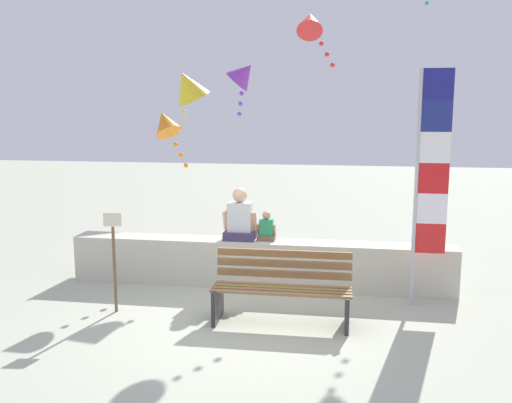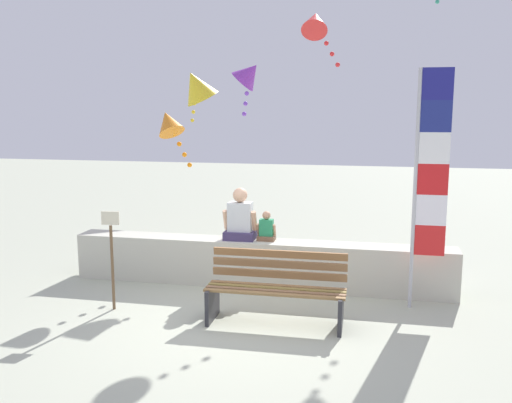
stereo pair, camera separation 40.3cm
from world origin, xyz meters
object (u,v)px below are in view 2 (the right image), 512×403
at_px(person_adult, 240,219).
at_px(sign_post, 112,252).
at_px(kite_red, 315,22).
at_px(kite_orange, 169,123).
at_px(kite_yellow, 197,86).
at_px(park_bench, 276,290).
at_px(kite_purple, 249,74).
at_px(person_child, 266,229).
at_px(flag_banner, 427,173).

bearing_deg(person_adult, sign_post, -134.31).
distance_m(person_adult, kite_red, 3.70).
xyz_separation_m(kite_orange, kite_yellow, (-0.39, 2.71, 0.69)).
bearing_deg(park_bench, kite_yellow, 118.23).
height_order(person_adult, kite_purple, kite_purple).
xyz_separation_m(kite_red, kite_orange, (-2.22, -1.25, -1.69)).
xyz_separation_m(person_child, kite_orange, (-1.71, 0.51, 1.57)).
distance_m(park_bench, kite_red, 4.91).
distance_m(person_adult, kite_purple, 3.04).
bearing_deg(kite_red, sign_post, -125.93).
distance_m(person_adult, kite_yellow, 4.22).
bearing_deg(sign_post, kite_orange, 86.76).
distance_m(person_child, kite_yellow, 4.47).
bearing_deg(person_adult, kite_purple, 98.46).
bearing_deg(person_child, flag_banner, -13.75).
height_order(person_adult, person_child, person_adult).
xyz_separation_m(park_bench, flag_banner, (1.84, 0.90, 1.42)).
distance_m(person_child, sign_post, 2.33).
height_order(park_bench, kite_red, kite_red).
bearing_deg(sign_post, kite_purple, 71.88).
height_order(person_child, kite_orange, kite_orange).
height_order(person_child, flag_banner, flag_banner).
bearing_deg(kite_red, person_adult, -117.36).
relative_size(person_adult, kite_yellow, 0.67).
relative_size(kite_purple, sign_post, 0.80).
relative_size(park_bench, kite_orange, 1.70).
bearing_deg(kite_yellow, kite_red, -29.30).
bearing_deg(kite_red, kite_yellow, 150.70).
bearing_deg(sign_post, kite_red, 54.07).
distance_m(flag_banner, kite_orange, 4.14).
height_order(flag_banner, kite_yellow, kite_yellow).
xyz_separation_m(park_bench, person_child, (-0.40, 1.45, 0.46)).
height_order(kite_purple, sign_post, kite_purple).
bearing_deg(person_child, kite_orange, 163.39).
xyz_separation_m(person_adult, kite_red, (0.91, 1.76, 3.12)).
bearing_deg(kite_orange, person_child, -16.61).
bearing_deg(person_child, kite_yellow, 123.10).
distance_m(kite_red, kite_orange, 3.05).
distance_m(kite_purple, sign_post, 4.39).
height_order(kite_yellow, sign_post, kite_yellow).
bearing_deg(kite_orange, flag_banner, -15.00).
bearing_deg(kite_purple, kite_yellow, 138.33).
bearing_deg(sign_post, flag_banner, 12.48).
relative_size(kite_red, kite_purple, 1.00).
bearing_deg(person_child, sign_post, -141.48).
distance_m(kite_yellow, sign_post, 5.24).
xyz_separation_m(flag_banner, kite_purple, (-2.95, 2.53, 1.46)).
xyz_separation_m(park_bench, kite_orange, (-2.12, 1.96, 2.03)).
bearing_deg(park_bench, person_adult, 119.32).
distance_m(flag_banner, kite_red, 3.69).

